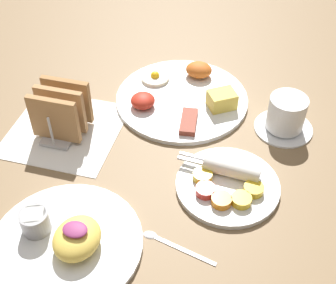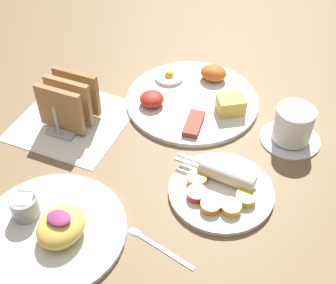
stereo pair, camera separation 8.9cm
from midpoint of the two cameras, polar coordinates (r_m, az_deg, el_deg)
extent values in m
plane|color=brown|center=(0.90, -1.36, -2.28)|extent=(3.00, 3.00, 0.00)
cube|color=white|center=(0.99, -9.06, 2.46)|extent=(0.22, 0.22, 0.00)
cylinder|color=white|center=(1.03, 5.44, 4.95)|extent=(0.29, 0.29, 0.01)
cube|color=#E5C64C|center=(1.00, 10.22, 4.38)|extent=(0.07, 0.07, 0.04)
ellipsoid|color=#C66023|center=(1.09, 7.95, 8.25)|extent=(0.06, 0.05, 0.03)
cylinder|color=#F4EACC|center=(1.08, 2.51, 7.79)|extent=(0.06, 0.06, 0.01)
sphere|color=yellow|center=(1.08, 2.52, 8.05)|extent=(0.02, 0.02, 0.02)
ellipsoid|color=red|center=(1.00, 0.56, 5.17)|extent=(0.05, 0.05, 0.03)
cube|color=brown|center=(0.96, 5.82, 2.11)|extent=(0.04, 0.08, 0.01)
cylinder|color=white|center=(0.85, 9.49, -6.12)|extent=(0.19, 0.19, 0.01)
cylinder|color=gold|center=(0.85, 6.54, -4.67)|extent=(0.04, 0.04, 0.01)
cylinder|color=red|center=(0.83, 6.65, -6.46)|extent=(0.04, 0.04, 0.01)
cylinder|color=orange|center=(0.81, 8.41, -7.85)|extent=(0.04, 0.04, 0.01)
cylinder|color=gold|center=(0.82, 10.85, -7.99)|extent=(0.04, 0.04, 0.01)
cylinder|color=gold|center=(0.84, 12.53, -6.83)|extent=(0.04, 0.04, 0.01)
cylinder|color=white|center=(0.85, 10.21, -4.12)|extent=(0.11, 0.04, 0.03)
cube|color=silver|center=(0.86, 5.30, -2.67)|extent=(0.05, 0.01, 0.00)
cube|color=silver|center=(0.87, 5.62, -2.17)|extent=(0.05, 0.01, 0.00)
cylinder|color=white|center=(0.80, -10.87, -10.84)|extent=(0.25, 0.25, 0.01)
ellipsoid|color=#EAC651|center=(0.77, -9.68, -10.34)|extent=(0.08, 0.09, 0.04)
ellipsoid|color=#8C3366|center=(0.75, -9.88, -9.30)|extent=(0.04, 0.03, 0.01)
cylinder|color=#99999E|center=(0.81, -14.07, -7.76)|extent=(0.05, 0.05, 0.04)
cylinder|color=white|center=(0.80, -14.26, -7.04)|extent=(0.04, 0.04, 0.01)
cube|color=#B7B7BC|center=(0.99, -9.09, 2.66)|extent=(0.06, 0.12, 0.01)
cube|color=#A6784A|center=(0.94, -10.38, 3.82)|extent=(0.10, 0.01, 0.10)
cube|color=#AA7C4E|center=(0.96, -9.42, 4.96)|extent=(0.10, 0.01, 0.10)
cube|color=#9E7042|center=(0.98, -8.49, 6.04)|extent=(0.10, 0.01, 0.10)
cylinder|color=#B7B7BC|center=(0.93, -10.95, 2.34)|extent=(0.01, 0.01, 0.07)
cylinder|color=#B7B7BC|center=(1.00, -7.80, 6.11)|extent=(0.01, 0.01, 0.07)
cylinder|color=white|center=(0.98, 17.21, 0.30)|extent=(0.12, 0.12, 0.01)
cylinder|color=white|center=(0.96, 17.68, 2.00)|extent=(0.08, 0.08, 0.07)
cylinder|color=#381E0F|center=(0.94, 18.07, 3.37)|extent=(0.06, 0.06, 0.01)
cube|color=silver|center=(0.77, 3.14, -13.31)|extent=(0.11, 0.03, 0.00)
ellipsoid|color=silver|center=(0.79, -0.84, -10.94)|extent=(0.02, 0.02, 0.01)
camera|label=1|loc=(0.04, -87.13, 2.73)|focal=50.00mm
camera|label=2|loc=(0.04, 92.87, -2.73)|focal=50.00mm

